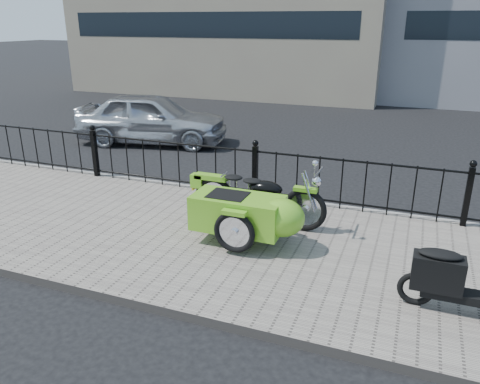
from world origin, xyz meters
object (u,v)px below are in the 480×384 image
at_px(sedan_car, 152,118).
at_px(motorcycle_sidecar, 253,211).
at_px(scooter, 461,281).
at_px(spare_tire, 271,216).

bearing_deg(sedan_car, motorcycle_sidecar, -148.39).
bearing_deg(scooter, sedan_car, 141.69).
height_order(motorcycle_sidecar, scooter, scooter).
height_order(motorcycle_sidecar, sedan_car, sedan_car).
height_order(scooter, sedan_car, sedan_car).
bearing_deg(sedan_car, spare_tire, -145.54).
relative_size(motorcycle_sidecar, spare_tire, 3.70).
height_order(spare_tire, sedan_car, sedan_car).
xyz_separation_m(motorcycle_sidecar, scooter, (2.73, -0.89, -0.08)).
distance_m(spare_tire, sedan_car, 6.76).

